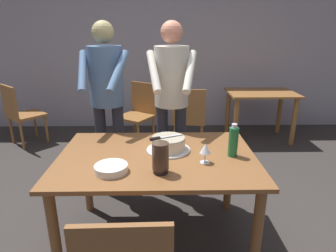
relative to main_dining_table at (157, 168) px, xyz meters
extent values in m
plane|color=#383330|center=(0.00, 0.00, -0.64)|extent=(14.00, 14.00, 0.00)
cube|color=#ADA8B2|center=(0.00, 2.98, 0.71)|extent=(10.00, 0.12, 2.70)
cube|color=brown|center=(0.00, 0.00, 0.09)|extent=(1.47, 1.00, 0.03)
cylinder|color=brown|center=(-0.66, -0.42, -0.28)|extent=(0.07, 0.07, 0.72)
cylinder|color=brown|center=(0.66, -0.42, -0.28)|extent=(0.07, 0.07, 0.72)
cylinder|color=brown|center=(-0.66, 0.42, -0.28)|extent=(0.07, 0.07, 0.72)
cylinder|color=brown|center=(0.66, 0.42, -0.28)|extent=(0.07, 0.07, 0.72)
cylinder|color=silver|center=(0.09, 0.09, 0.11)|extent=(0.34, 0.34, 0.01)
cylinder|color=beige|center=(0.09, 0.09, 0.16)|extent=(0.26, 0.26, 0.09)
cylinder|color=#A49984|center=(0.09, 0.09, 0.21)|extent=(0.25, 0.25, 0.01)
cube|color=silver|center=(0.11, 0.10, 0.22)|extent=(0.19, 0.10, 0.00)
cube|color=black|center=(-0.01, 0.05, 0.22)|extent=(0.08, 0.05, 0.02)
cylinder|color=white|center=(-0.30, -0.26, 0.11)|extent=(0.22, 0.22, 0.01)
cylinder|color=white|center=(-0.30, -0.26, 0.12)|extent=(0.22, 0.22, 0.01)
cylinder|color=white|center=(-0.30, -0.26, 0.13)|extent=(0.22, 0.22, 0.01)
cylinder|color=white|center=(-0.30, -0.26, 0.14)|extent=(0.22, 0.22, 0.01)
cylinder|color=white|center=(-0.30, -0.26, 0.15)|extent=(0.22, 0.22, 0.01)
cylinder|color=silver|center=(0.34, -0.13, 0.11)|extent=(0.07, 0.07, 0.00)
cylinder|color=silver|center=(0.34, -0.13, 0.15)|extent=(0.01, 0.01, 0.07)
cone|color=silver|center=(0.34, -0.13, 0.22)|extent=(0.08, 0.08, 0.07)
cylinder|color=#1E6B38|center=(0.56, -0.02, 0.22)|extent=(0.07, 0.07, 0.22)
cylinder|color=silver|center=(0.56, -0.02, 0.34)|extent=(0.04, 0.04, 0.03)
cylinder|color=black|center=(0.03, -0.27, 0.12)|extent=(0.10, 0.10, 0.03)
cylinder|color=#3F2D23|center=(0.03, -0.27, 0.23)|extent=(0.11, 0.11, 0.18)
cylinder|color=#2D2D38|center=(0.22, 0.72, -0.17)|extent=(0.11, 0.11, 0.95)
cylinder|color=#2D2D38|center=(0.04, 0.72, -0.17)|extent=(0.11, 0.11, 0.95)
cylinder|color=beige|center=(0.13, 0.72, 0.58)|extent=(0.32, 0.32, 0.55)
sphere|color=tan|center=(0.13, 0.72, 0.98)|extent=(0.20, 0.20, 0.20)
cylinder|color=beige|center=(0.28, 0.53, 0.65)|extent=(0.16, 0.42, 0.34)
cylinder|color=beige|center=(-0.03, 0.54, 0.65)|extent=(0.15, 0.42, 0.34)
cylinder|color=#2D2D38|center=(-0.39, 0.74, -0.17)|extent=(0.11, 0.11, 0.95)
cylinder|color=#2D2D38|center=(-0.57, 0.75, -0.17)|extent=(0.11, 0.11, 0.95)
cylinder|color=#4C6B93|center=(-0.48, 0.75, 0.58)|extent=(0.32, 0.32, 0.55)
sphere|color=tan|center=(-0.48, 0.75, 0.98)|extent=(0.20, 0.20, 0.20)
cylinder|color=#4C6B93|center=(-0.34, 0.56, 0.65)|extent=(0.18, 0.42, 0.34)
cylinder|color=#4C6B93|center=(-0.65, 0.58, 0.65)|extent=(0.13, 0.42, 0.34)
cube|color=#9E6633|center=(1.53, 2.28, 0.08)|extent=(1.00, 0.70, 0.03)
cylinder|color=#9E6633|center=(1.11, 2.01, -0.29)|extent=(0.07, 0.07, 0.71)
cylinder|color=#9E6633|center=(1.96, 2.01, -0.29)|extent=(0.07, 0.07, 0.71)
cylinder|color=#9E6633|center=(1.11, 2.56, -0.29)|extent=(0.07, 0.07, 0.71)
cylinder|color=#9E6633|center=(1.96, 2.56, -0.29)|extent=(0.07, 0.07, 0.71)
cube|color=#9E6633|center=(-1.97, 2.16, -0.21)|extent=(0.62, 0.62, 0.04)
cylinder|color=#9E6633|center=(-1.98, 2.42, -0.44)|extent=(0.04, 0.04, 0.41)
cylinder|color=#9E6633|center=(-1.71, 2.18, -0.44)|extent=(0.04, 0.04, 0.41)
cylinder|color=#9E6633|center=(-2.22, 2.15, -0.44)|extent=(0.04, 0.04, 0.41)
cylinder|color=#9E6633|center=(-1.96, 1.91, -0.44)|extent=(0.04, 0.04, 0.41)
cube|color=#9E6633|center=(-2.10, 2.01, 0.03)|extent=(0.34, 0.32, 0.45)
cube|color=#9E6633|center=(-0.35, 2.05, -0.21)|extent=(0.61, 0.61, 0.04)
cylinder|color=#9E6633|center=(-0.30, 1.79, -0.44)|extent=(0.04, 0.04, 0.41)
cylinder|color=#9E6633|center=(-0.60, 2.00, -0.44)|extent=(0.04, 0.04, 0.41)
cylinder|color=#9E6633|center=(-0.09, 2.10, -0.44)|extent=(0.04, 0.04, 0.41)
cylinder|color=#9E6633|center=(-0.39, 2.30, -0.44)|extent=(0.04, 0.04, 0.41)
cube|color=#9E6633|center=(-0.23, 2.22, 0.03)|extent=(0.38, 0.27, 0.45)
cube|color=#9E6633|center=(0.42, 1.92, -0.21)|extent=(0.50, 0.50, 0.04)
cylinder|color=#9E6633|center=(0.27, 2.13, -0.44)|extent=(0.04, 0.04, 0.41)
cylinder|color=#9E6633|center=(0.63, 2.08, -0.44)|extent=(0.04, 0.04, 0.41)
cylinder|color=#9E6633|center=(0.21, 1.77, -0.44)|extent=(0.04, 0.04, 0.41)
cylinder|color=#9E6633|center=(0.57, 1.72, -0.44)|extent=(0.04, 0.04, 0.41)
cube|color=#9E6633|center=(0.39, 1.72, 0.03)|extent=(0.44, 0.09, 0.45)
camera|label=1|loc=(0.05, -1.99, 1.01)|focal=31.09mm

